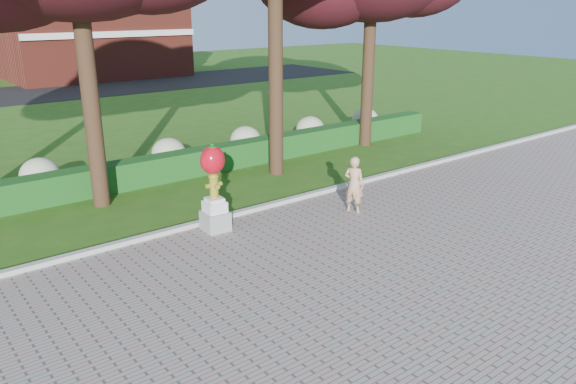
% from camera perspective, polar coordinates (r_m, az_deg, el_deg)
% --- Properties ---
extents(ground, '(100.00, 100.00, 0.00)m').
position_cam_1_polar(ground, '(11.91, 1.12, -7.07)').
color(ground, '#2A5515').
rests_on(ground, ground).
extents(walkway, '(40.00, 14.00, 0.04)m').
position_cam_1_polar(walkway, '(9.54, 16.92, -14.92)').
color(walkway, gray).
rests_on(walkway, ground).
extents(curb, '(40.00, 0.18, 0.15)m').
position_cam_1_polar(curb, '(14.15, -6.53, -2.60)').
color(curb, '#ADADA5').
rests_on(curb, ground).
extents(lawn_hedge, '(24.00, 0.70, 0.80)m').
position_cam_1_polar(lawn_hedge, '(17.43, -13.47, 2.22)').
color(lawn_hedge, '#144718').
rests_on(lawn_hedge, ground).
extents(hydrangea_row, '(20.10, 1.10, 0.99)m').
position_cam_1_polar(hydrangea_row, '(18.50, -13.21, 3.66)').
color(hydrangea_row, '#AEB086').
rests_on(hydrangea_row, ground).
extents(building_right, '(12.00, 8.00, 6.40)m').
position_cam_1_polar(building_right, '(44.89, -19.24, 15.10)').
color(building_right, maroon).
rests_on(building_right, ground).
extents(hydrant_sculpture, '(0.62, 0.61, 2.12)m').
position_cam_1_polar(hydrant_sculpture, '(13.13, -7.55, 0.69)').
color(hydrant_sculpture, gray).
rests_on(hydrant_sculpture, walkway).
extents(woman, '(0.53, 0.63, 1.48)m').
position_cam_1_polar(woman, '(14.42, 6.73, 0.77)').
color(woman, tan).
rests_on(woman, walkway).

